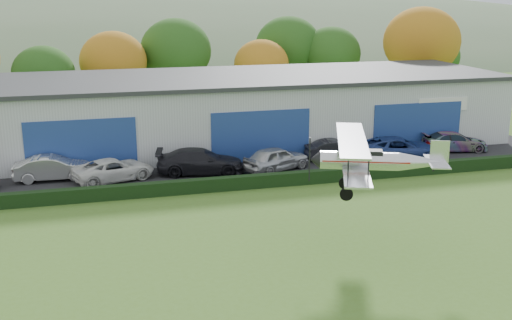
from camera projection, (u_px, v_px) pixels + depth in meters
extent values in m
cube|color=black|center=(236.00, 167.00, 42.27)|extent=(48.00, 9.00, 0.05)
cube|color=black|center=(254.00, 181.00, 37.70)|extent=(46.00, 0.60, 0.80)
cube|color=#B2B7BC|center=(240.00, 111.00, 48.66)|extent=(40.00, 12.00, 5.00)
cube|color=#2D3033|center=(240.00, 77.00, 47.97)|extent=(40.60, 12.60, 0.30)
cube|color=navy|center=(82.00, 147.00, 40.21)|extent=(7.00, 0.12, 3.60)
cube|color=navy|center=(261.00, 136.00, 43.20)|extent=(7.00, 0.12, 3.60)
cube|color=navy|center=(417.00, 127.00, 46.19)|extent=(7.00, 0.12, 3.60)
cylinder|color=#3D2614|center=(47.00, 113.00, 54.58)|extent=(0.36, 0.36, 2.45)
ellipsoid|color=#1E4C14|center=(44.00, 73.00, 53.68)|extent=(5.32, 5.32, 4.79)
cylinder|color=#3D2614|center=(116.00, 104.00, 57.90)|extent=(0.36, 0.36, 2.80)
ellipsoid|color=#A36214|center=(113.00, 61.00, 56.87)|extent=(6.08, 6.08, 5.47)
cylinder|color=#3D2614|center=(177.00, 96.00, 61.21)|extent=(0.36, 0.36, 3.15)
ellipsoid|color=#1E4C14|center=(176.00, 50.00, 60.05)|extent=(6.84, 6.84, 6.16)
cylinder|color=#3D2614|center=(261.00, 100.00, 61.43)|extent=(0.36, 0.36, 2.45)
ellipsoid|color=#A36214|center=(261.00, 64.00, 60.53)|extent=(5.32, 5.32, 4.79)
cylinder|color=#3D2614|center=(330.00, 92.00, 65.24)|extent=(0.36, 0.36, 2.80)
ellipsoid|color=#1E4C14|center=(331.00, 53.00, 64.21)|extent=(6.08, 6.08, 5.47)
cylinder|color=#3D2614|center=(418.00, 91.00, 63.41)|extent=(0.36, 0.36, 3.50)
ellipsoid|color=#A36214|center=(422.00, 42.00, 62.13)|extent=(7.60, 7.60, 6.84)
cylinder|color=#3D2614|center=(433.00, 89.00, 68.28)|extent=(0.36, 0.36, 2.45)
ellipsoid|color=#1E4C14|center=(435.00, 57.00, 67.38)|extent=(5.32, 5.32, 4.79)
cylinder|color=#3D2614|center=(288.00, 89.00, 66.07)|extent=(0.36, 0.36, 3.15)
ellipsoid|color=#1E4C14|center=(288.00, 46.00, 64.91)|extent=(6.84, 6.84, 6.16)
ellipsoid|color=#4C6642|center=(196.00, 99.00, 161.54)|extent=(320.00, 196.00, 56.00)
ellipsoid|color=#4C6642|center=(439.00, 70.00, 177.55)|extent=(240.00, 126.00, 36.00)
imported|color=silver|center=(53.00, 168.00, 39.05)|extent=(4.75, 1.76, 1.55)
imported|color=silver|center=(114.00, 170.00, 38.95)|extent=(5.51, 3.85, 1.40)
imported|color=black|center=(200.00, 161.00, 40.41)|extent=(5.98, 3.31, 1.64)
imported|color=silver|center=(276.00, 158.00, 41.17)|extent=(5.06, 3.60, 1.60)
imported|color=black|center=(336.00, 150.00, 43.83)|extent=(4.40, 1.78, 1.42)
imported|color=navy|center=(399.00, 149.00, 43.50)|extent=(6.47, 4.01, 1.67)
imported|color=gray|center=(454.00, 141.00, 46.25)|extent=(5.14, 2.77, 1.42)
cylinder|color=silver|center=(359.00, 161.00, 27.77)|extent=(3.53, 2.00, 0.82)
cone|color=silver|center=(422.00, 162.00, 27.50)|extent=(2.16, 1.48, 0.82)
cone|color=black|center=(315.00, 159.00, 27.96)|extent=(0.72, 0.93, 0.82)
cube|color=#A91E11|center=(365.00, 160.00, 27.73)|extent=(3.87, 2.14, 0.05)
cube|color=black|center=(370.00, 153.00, 27.62)|extent=(1.22, 0.90, 0.23)
cube|color=silver|center=(355.00, 166.00, 27.86)|extent=(3.40, 6.53, 0.09)
cube|color=silver|center=(352.00, 140.00, 27.55)|extent=(3.61, 6.90, 0.09)
cylinder|color=black|center=(348.00, 167.00, 25.46)|extent=(0.07, 0.07, 1.18)
cylinder|color=black|center=(369.00, 168.00, 25.38)|extent=(0.07, 0.07, 1.18)
cylinder|color=black|center=(344.00, 141.00, 30.01)|extent=(0.07, 0.07, 1.18)
cylinder|color=black|center=(362.00, 141.00, 29.93)|extent=(0.07, 0.07, 1.18)
cylinder|color=black|center=(352.00, 148.00, 27.33)|extent=(0.12, 0.20, 0.68)
cylinder|color=black|center=(351.00, 145.00, 27.94)|extent=(0.12, 0.20, 0.68)
cylinder|color=black|center=(346.00, 179.00, 27.65)|extent=(0.28, 0.61, 1.12)
cylinder|color=black|center=(346.00, 175.00, 28.39)|extent=(0.28, 0.61, 1.12)
cylinder|color=black|center=(346.00, 189.00, 28.16)|extent=(0.67, 1.64, 0.06)
cylinder|color=black|center=(346.00, 194.00, 27.38)|extent=(0.59, 0.33, 0.58)
cylinder|color=black|center=(345.00, 183.00, 28.95)|extent=(0.59, 0.33, 0.58)
cylinder|color=black|center=(436.00, 168.00, 27.49)|extent=(0.33, 0.17, 0.38)
cube|color=silver|center=(437.00, 162.00, 27.42)|extent=(1.61, 2.50, 0.05)
cube|color=silver|center=(440.00, 152.00, 27.29)|extent=(0.79, 0.34, 1.00)
cube|color=black|center=(310.00, 159.00, 27.99)|extent=(0.09, 0.12, 2.00)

